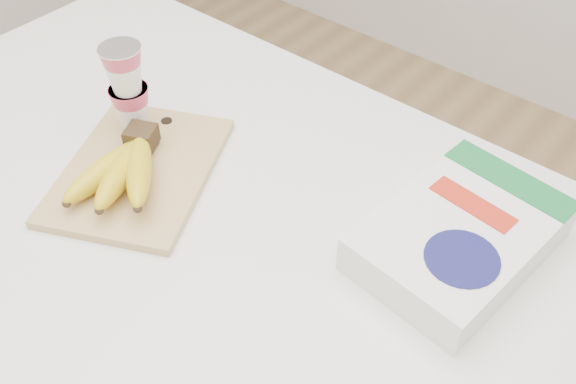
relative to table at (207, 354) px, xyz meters
The scene contains 5 objects.
table is the anchor object (origin of this frame).
cutting_board 0.50m from the table, behind, with size 0.23×0.31×0.02m, color tan.
bananas 0.54m from the table, 148.37° to the right, with size 0.18×0.21×0.07m.
yogurt_stack 0.62m from the table, 162.04° to the left, with size 0.07×0.07×0.16m.
cereal_box 0.68m from the table, 23.30° to the left, with size 0.23×0.32×0.07m.
Camera 1 is at (0.60, -0.46, 1.70)m, focal length 40.00 mm.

